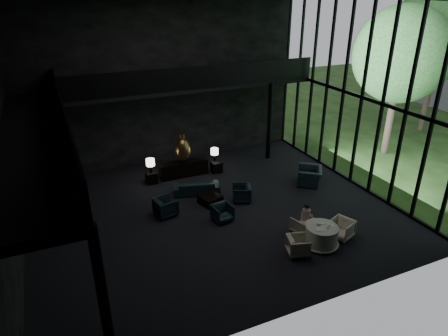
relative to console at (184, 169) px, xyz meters
name	(u,v)px	position (x,y,z in m)	size (l,w,h in m)	color
floor	(214,212)	(0.01, -3.70, -0.37)	(14.00, 12.00, 0.02)	black
wall_back	(165,83)	(0.01, 2.30, 3.63)	(14.00, 0.04, 8.00)	black
wall_front	(309,185)	(0.01, -9.70, 3.63)	(14.00, 0.04, 8.00)	black
curtain_wall	(362,97)	(6.96, -3.70, 3.63)	(0.20, 12.00, 8.00)	black
mezzanine_left	(33,140)	(-5.99, -3.70, 3.63)	(2.00, 12.00, 0.25)	black
mezzanine_back	(192,86)	(1.01, 1.30, 3.63)	(12.00, 2.00, 0.25)	black
railing_left	(64,118)	(-4.99, -3.70, 4.23)	(0.06, 12.00, 1.00)	black
railing_back	(199,77)	(1.01, 0.30, 4.23)	(12.00, 0.06, 1.00)	black
column_sw	(104,302)	(-4.99, -9.40, 1.63)	(0.24, 0.24, 4.00)	black
column_nw	(64,138)	(-4.99, 2.00, 1.63)	(0.24, 0.24, 4.00)	black
column_ne	(269,122)	(4.81, 0.30, 1.63)	(0.24, 0.24, 4.00)	black
tree_near	(401,55)	(11.01, -1.70, 4.86)	(4.80, 4.80, 7.65)	#382D23
tree_far	(442,31)	(16.01, 0.30, 5.62)	(5.60, 5.60, 8.80)	#382D23
console	(184,169)	(0.00, 0.00, 0.00)	(2.34, 0.53, 0.74)	black
bronze_urn	(182,150)	(0.00, 0.04, 0.97)	(0.76, 0.76, 1.41)	brown
side_table_left	(152,178)	(-1.60, -0.11, -0.11)	(0.48, 0.48, 0.53)	black
table_lamp_left	(150,163)	(-1.60, -0.09, 0.63)	(0.39, 0.39, 0.66)	black
side_table_right	(216,167)	(1.60, -0.25, -0.10)	(0.49, 0.49, 0.54)	black
table_lamp_right	(215,152)	(1.60, -0.03, 0.62)	(0.37, 0.37, 0.63)	black
sofa	(196,185)	(-0.06, -1.92, 0.01)	(1.95, 0.57, 0.76)	black
lounge_armchair_west	(166,206)	(-1.82, -3.16, 0.06)	(0.84, 0.78, 0.86)	black
lounge_armchair_east	(242,192)	(1.44, -3.34, 0.02)	(0.76, 0.71, 0.78)	black
lounge_armchair_south	(222,213)	(0.06, -4.44, -0.03)	(0.67, 0.63, 0.69)	#192A33
window_armchair	(310,172)	(5.01, -3.17, 0.21)	(1.34, 0.87, 1.17)	black
coffee_table	(210,199)	(0.14, -3.00, -0.19)	(0.80, 0.80, 0.36)	black
dining_table	(321,237)	(2.56, -7.34, -0.04)	(1.29, 1.29, 0.75)	white
dining_chair_north	(302,225)	(2.42, -6.40, -0.06)	(0.61, 0.57, 0.63)	beige
dining_chair_east	(342,228)	(3.53, -7.24, 0.01)	(0.73, 0.69, 0.75)	beige
dining_chair_west	(298,245)	(1.54, -7.44, -0.04)	(0.65, 0.61, 0.67)	beige
child	(307,212)	(2.61, -6.33, 0.40)	(0.30, 0.30, 0.64)	#DFA9BB
plate_a	(319,230)	(2.34, -7.46, 0.39)	(0.25, 0.25, 0.02)	white
plate_b	(323,223)	(2.72, -7.17, 0.39)	(0.19, 0.19, 0.01)	white
saucer	(332,226)	(2.89, -7.44, 0.38)	(0.15, 0.15, 0.01)	white
coffee_cup	(330,225)	(2.82, -7.42, 0.42)	(0.08, 0.08, 0.06)	white
cereal_bowl	(319,224)	(2.51, -7.20, 0.42)	(0.16, 0.16, 0.08)	white
cream_pot	(328,228)	(2.67, -7.52, 0.41)	(0.06, 0.06, 0.07)	#99999E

